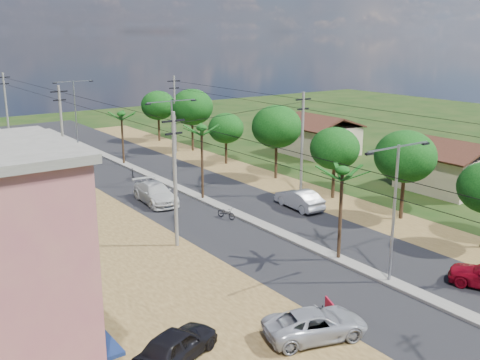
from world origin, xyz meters
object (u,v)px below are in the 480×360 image
object	(u,v)px
car_white_far	(155,194)
roadside_sign	(330,309)
car_silver_mid	(299,199)
car_parked_silver	(316,325)
car_parked_dark	(176,346)

from	to	relation	value
car_white_far	roadside_sign	xyz separation A→B (m)	(-1.87, -22.38, -0.38)
car_silver_mid	car_white_far	distance (m)	11.89
car_silver_mid	car_parked_silver	bearing A→B (deg)	55.30
car_white_far	car_parked_silver	xyz separation A→B (m)	(-3.82, -23.45, -0.14)
car_parked_silver	roadside_sign	size ratio (longest dim) A/B	4.81
car_white_far	car_parked_dark	world-z (taller)	car_white_far
car_silver_mid	car_white_far	bearing A→B (deg)	-38.61
car_parked_silver	roadside_sign	bearing A→B (deg)	-44.01
car_parked_dark	roadside_sign	world-z (taller)	car_parked_dark
car_parked_dark	car_silver_mid	bearing A→B (deg)	-76.86
roadside_sign	car_parked_silver	bearing A→B (deg)	-128.92
car_silver_mid	roadside_sign	bearing A→B (deg)	57.99
roadside_sign	car_parked_dark	bearing A→B (deg)	-164.92
car_silver_mid	roadside_sign	xyz separation A→B (m)	(-10.55, -14.26, -0.34)
car_parked_dark	roadside_sign	distance (m)	8.21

